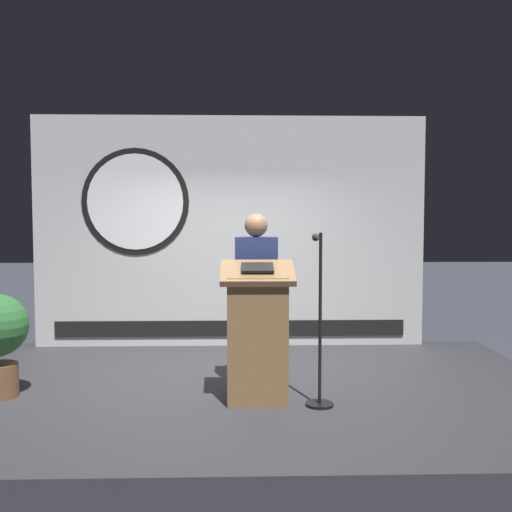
{
  "coord_description": "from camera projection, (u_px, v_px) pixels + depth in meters",
  "views": [
    {
      "loc": [
        0.11,
        -5.57,
        1.9
      ],
      "look_at": [
        0.27,
        -0.07,
        1.55
      ],
      "focal_mm": 41.5,
      "sensor_mm": 36.0,
      "label": 1
    }
  ],
  "objects": [
    {
      "name": "stage_platform",
      "position": [
        228.0,
        401.0,
        5.67
      ],
      "size": [
        6.4,
        4.0,
        0.3
      ],
      "primitive_type": "cube",
      "color": "#333338",
      "rests_on": "ground"
    },
    {
      "name": "podium",
      "position": [
        257.0,
        334.0,
        5.15
      ],
      "size": [
        0.64,
        0.49,
        1.23
      ],
      "color": "olive",
      "rests_on": "stage_platform"
    },
    {
      "name": "speaker_person",
      "position": [
        256.0,
        299.0,
        5.62
      ],
      "size": [
        0.4,
        0.26,
        1.65
      ],
      "color": "black",
      "rests_on": "stage_platform"
    },
    {
      "name": "microphone_stand",
      "position": [
        319.0,
        345.0,
        5.07
      ],
      "size": [
        0.24,
        0.48,
        1.48
      ],
      "color": "black",
      "rests_on": "stage_platform"
    },
    {
      "name": "ground_plane",
      "position": [
        228.0,
        417.0,
        5.68
      ],
      "size": [
        40.0,
        40.0,
        0.0
      ],
      "primitive_type": "plane",
      "color": "#383D47"
    },
    {
      "name": "banner_display",
      "position": [
        227.0,
        232.0,
        7.41
      ],
      "size": [
        4.87,
        0.12,
        2.87
      ],
      "color": "silver",
      "rests_on": "stage_platform"
    }
  ]
}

